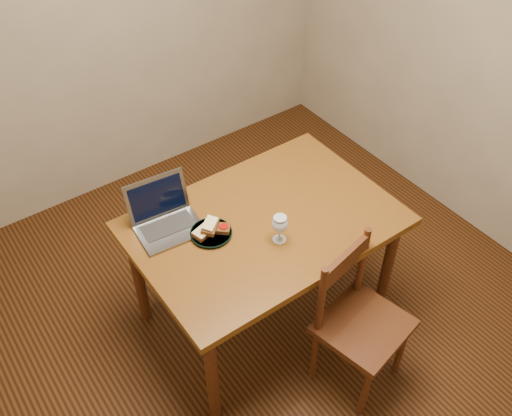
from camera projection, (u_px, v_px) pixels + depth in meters
floor at (261, 315)px, 3.33m from camera, size 3.20×3.20×0.02m
back_wall at (103, 3)px, 3.39m from camera, size 3.20×0.02×2.60m
right_wall at (499, 31)px, 3.12m from camera, size 0.02×3.20×2.60m
table at (264, 233)px, 2.89m from camera, size 1.30×0.90×0.74m
chair at (361, 317)px, 2.74m from camera, size 0.47×0.46×0.43m
plate at (211, 233)px, 2.76m from camera, size 0.20×0.20×0.02m
sandwich_cheese at (204, 231)px, 2.73m from camera, size 0.12×0.09×0.03m
sandwich_tomato at (219, 227)px, 2.75m from camera, size 0.12×0.12×0.03m
sandwich_top at (210, 226)px, 2.73m from camera, size 0.12×0.12×0.03m
milk_glass at (280, 229)px, 2.69m from camera, size 0.08×0.08×0.15m
laptop at (164, 215)px, 2.78m from camera, size 0.34×0.31×0.22m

